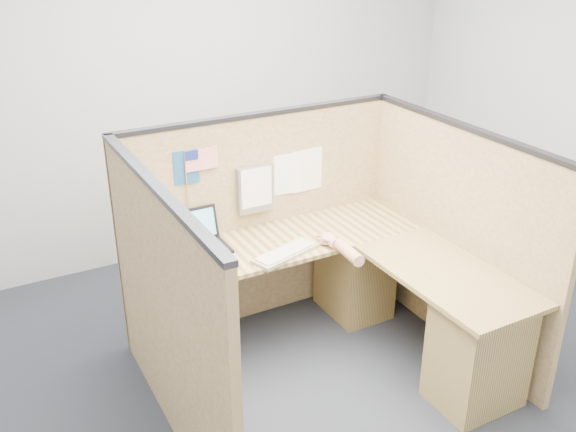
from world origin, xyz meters
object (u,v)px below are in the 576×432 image
laptop (200,239)px  keyboard (285,253)px  mouse (328,241)px  l_desk (335,303)px

laptop → keyboard: size_ratio=0.67×
laptop → mouse: laptop is taller
keyboard → mouse: 0.32m
mouse → laptop: bearing=154.2°
l_desk → mouse: 0.41m
l_desk → laptop: 0.98m
keyboard → laptop: bearing=122.9°
l_desk → laptop: size_ratio=5.95×
laptop → l_desk: bearing=-38.7°
laptop → mouse: bearing=-26.4°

